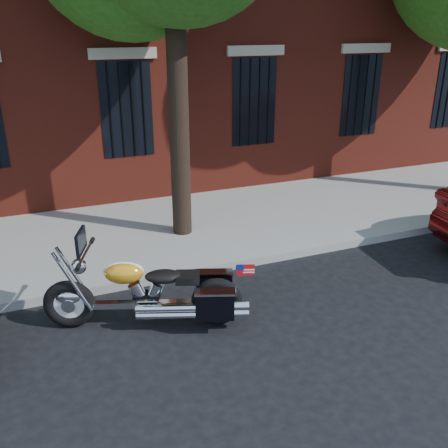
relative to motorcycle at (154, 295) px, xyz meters
name	(u,v)px	position (x,y,z in m)	size (l,w,h in m)	color
ground	(211,320)	(0.77, -0.16, -0.49)	(120.00, 120.00, 0.00)	black
curb	(182,273)	(0.77, 1.22, -0.41)	(40.00, 0.16, 0.15)	gray
sidewalk	(153,232)	(0.77, 3.10, -0.41)	(40.00, 3.60, 0.15)	gray
motorcycle	(154,295)	(0.00, 0.00, 0.00)	(2.61, 1.46, 1.44)	black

